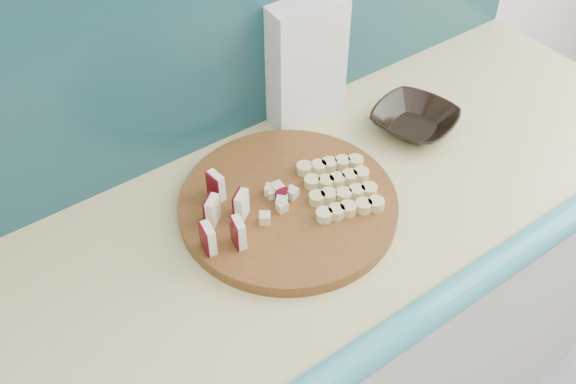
# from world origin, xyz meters

# --- Properties ---
(backsplash) EXTENTS (2.20, 0.02, 0.50)m
(backsplash) POSITION_xyz_m (0.10, 1.79, 1.16)
(backsplash) COLOR teal
(backsplash) RESTS_ON kitchen_counter
(cutting_board) EXTENTS (0.54, 0.54, 0.03)m
(cutting_board) POSITION_xyz_m (0.33, 1.53, 0.92)
(cutting_board) COLOR #4C2A10
(cutting_board) RESTS_ON kitchen_counter
(apple_wedges) EXTENTS (0.12, 0.16, 0.06)m
(apple_wedges) POSITION_xyz_m (0.20, 1.54, 0.96)
(apple_wedges) COLOR #F5EBC4
(apple_wedges) RESTS_ON cutting_board
(apple_chunks) EXTENTS (0.06, 0.06, 0.02)m
(apple_chunks) POSITION_xyz_m (0.31, 1.54, 0.95)
(apple_chunks) COLOR beige
(apple_chunks) RESTS_ON cutting_board
(banana_slices) EXTENTS (0.17, 0.18, 0.02)m
(banana_slices) POSITION_xyz_m (0.43, 1.49, 0.95)
(banana_slices) COLOR #D0C37F
(banana_slices) RESTS_ON cutting_board
(brown_bowl) EXTENTS (0.22, 0.22, 0.04)m
(brown_bowl) POSITION_xyz_m (0.70, 1.56, 0.93)
(brown_bowl) COLOR black
(brown_bowl) RESTS_ON kitchen_counter
(flour_bag) EXTENTS (0.17, 0.13, 0.28)m
(flour_bag) POSITION_xyz_m (0.53, 1.76, 1.05)
(flour_bag) COLOR white
(flour_bag) RESTS_ON kitchen_counter
(banana_peel) EXTENTS (0.21, 0.18, 0.01)m
(banana_peel) POSITION_xyz_m (0.35, 1.55, 0.91)
(banana_peel) COLOR gold
(banana_peel) RESTS_ON kitchen_counter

